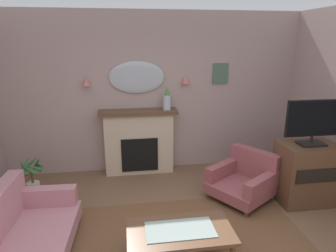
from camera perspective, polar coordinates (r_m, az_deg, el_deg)
wall_back at (r=5.36m, az=-2.69°, el=6.32°), size 6.23×0.10×2.82m
fireplace at (r=5.33m, az=-5.58°, el=-3.13°), size 1.36×0.36×1.16m
mantel_vase_right at (r=5.15m, az=-0.21°, el=5.10°), size 0.14×0.14×0.41m
wall_mirror at (r=5.21m, az=-6.01°, el=9.29°), size 0.96×0.06×0.56m
wall_sconce_left at (r=5.20m, az=-15.46°, el=8.23°), size 0.14×0.14×0.14m
wall_sconce_right at (r=5.28m, az=3.40°, el=8.89°), size 0.14×0.14×0.14m
framed_picture at (r=5.49m, az=10.03°, el=9.91°), size 0.28×0.03×0.36m
coffee_table at (r=3.29m, az=2.32°, el=-20.10°), size 1.10×0.60×0.45m
floral_couch at (r=3.66m, az=-27.43°, el=-19.15°), size 0.94×1.75×0.76m
armchair_near_fireplace at (r=4.71m, az=14.49°, el=-9.79°), size 1.13×1.12×0.71m
tv_cabinet at (r=4.86m, az=25.00°, el=-8.18°), size 0.80×0.57×0.90m
tv_flatscreen at (r=4.59m, az=26.31°, el=0.83°), size 0.84×0.24×0.65m
potted_plant_small_fern at (r=5.15m, az=-24.70°, el=-8.39°), size 0.39×0.38×0.60m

